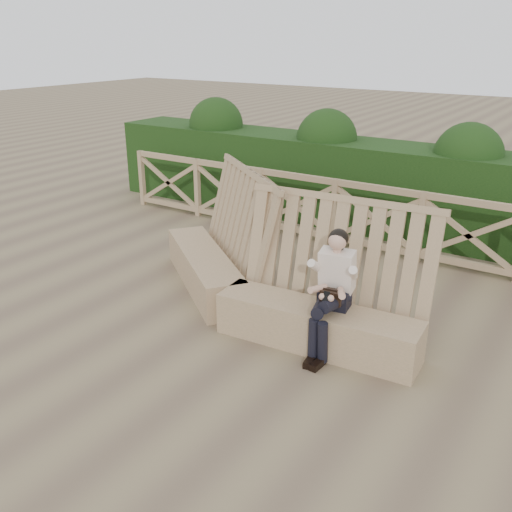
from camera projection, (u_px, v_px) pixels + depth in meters
The scene contains 5 objects.
ground at pixel (252, 345), 6.43m from camera, with size 60.00×60.00×0.00m, color brown.
bench at pixel (260, 281), 7.06m from camera, with size 4.27×2.05×1.62m.
woman at pixel (332, 287), 6.07m from camera, with size 0.40×0.81×1.37m.
guardrail at pixel (375, 219), 8.95m from camera, with size 10.10×0.09×1.10m.
hedge at pixel (403, 190), 9.81m from camera, with size 12.00×1.20×1.50m, color black.
Camera 1 is at (3.12, -4.67, 3.28)m, focal length 40.00 mm.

